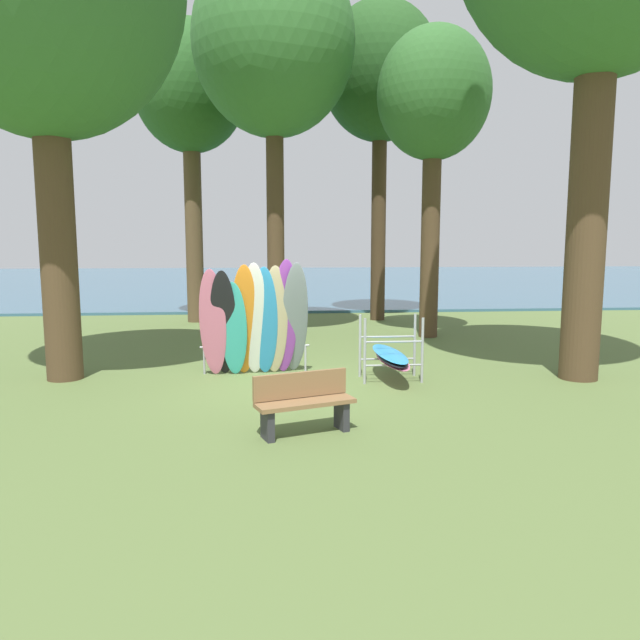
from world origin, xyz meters
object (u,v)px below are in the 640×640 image
at_px(leaning_board_pile, 255,322).
at_px(tree_far_right_back, 434,100).
at_px(tree_mid_behind, 274,44).
at_px(board_storage_rack, 391,356).
at_px(park_bench, 304,402).
at_px(tree_far_left_back, 380,75).
at_px(tree_deep_back, 190,92).

bearing_deg(leaning_board_pile, tree_far_right_back, 43.64).
relative_size(tree_mid_behind, board_storage_rack, 4.99).
distance_m(tree_mid_behind, park_bench, 11.60).
height_order(tree_far_left_back, leaning_board_pile, tree_far_left_back).
bearing_deg(board_storage_rack, tree_deep_back, 118.49).
relative_size(leaning_board_pile, park_bench, 1.61).
xyz_separation_m(tree_far_right_back, tree_deep_back, (-6.90, 3.75, 0.97)).
distance_m(board_storage_rack, park_bench, 3.61).
relative_size(tree_deep_back, leaning_board_pile, 4.11).
xyz_separation_m(tree_far_left_back, board_storage_rack, (-1.33, -8.79, -7.55)).
relative_size(tree_mid_behind, park_bench, 7.25).
relative_size(tree_deep_back, park_bench, 6.60).
bearing_deg(tree_deep_back, park_bench, -76.20).
relative_size(leaning_board_pile, board_storage_rack, 1.11).
distance_m(tree_mid_behind, leaning_board_pile, 8.61).
bearing_deg(tree_far_left_back, board_storage_rack, -98.61).
distance_m(tree_deep_back, park_bench, 14.10).
xyz_separation_m(tree_far_left_back, tree_far_right_back, (0.77, -3.70, -1.60)).
bearing_deg(board_storage_rack, tree_far_left_back, 81.39).
xyz_separation_m(tree_mid_behind, leaning_board_pile, (-0.47, -5.18, -6.86)).
height_order(board_storage_rack, park_bench, board_storage_rack).
bearing_deg(leaning_board_pile, tree_mid_behind, 84.79).
bearing_deg(tree_deep_back, tree_far_right_back, -28.52).
distance_m(leaning_board_pile, park_bench, 3.79).
relative_size(tree_far_right_back, board_storage_rack, 3.94).
bearing_deg(tree_far_left_back, tree_far_right_back, -78.19).
distance_m(tree_mid_behind, tree_deep_back, 4.09).
bearing_deg(park_bench, tree_deep_back, 103.80).
distance_m(tree_far_right_back, tree_deep_back, 7.91).
bearing_deg(tree_far_left_back, tree_deep_back, 179.57).
xyz_separation_m(tree_mid_behind, tree_far_left_back, (3.48, 3.03, 0.07)).
bearing_deg(leaning_board_pile, tree_far_left_back, 64.29).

